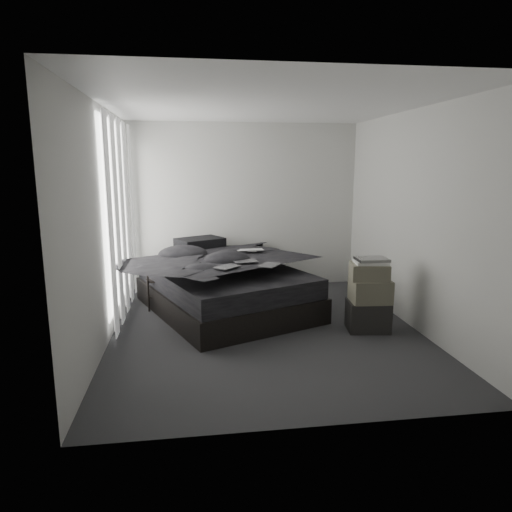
{
  "coord_description": "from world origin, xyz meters",
  "views": [
    {
      "loc": [
        -0.84,
        -5.14,
        1.95
      ],
      "look_at": [
        0.0,
        0.8,
        0.75
      ],
      "focal_mm": 32.0,
      "sensor_mm": 36.0,
      "label": 1
    }
  ],
  "objects": [
    {
      "name": "art_book_snake",
      "position": [
        1.23,
        -0.18,
        0.87
      ],
      "size": [
        0.37,
        0.3,
        0.03
      ],
      "primitive_type": "cube",
      "rotation": [
        0.0,
        0.0,
        -0.04
      ],
      "color": "silver",
      "rests_on": "art_book_white"
    },
    {
      "name": "comic_b",
      "position": [
        -0.19,
        0.44,
        0.85
      ],
      "size": [
        0.33,
        0.24,
        0.01
      ],
      "primitive_type": "cube",
      "rotation": [
        0.0,
        0.0,
        0.18
      ],
      "color": "black",
      "rests_on": "duvet"
    },
    {
      "name": "comic_a",
      "position": [
        -0.44,
        0.15,
        0.84
      ],
      "size": [
        0.35,
        0.34,
        0.01
      ],
      "primitive_type": "cube",
      "rotation": [
        0.0,
        0.0,
        0.77
      ],
      "color": "black",
      "rests_on": "duvet"
    },
    {
      "name": "duvet",
      "position": [
        -0.39,
        0.78,
        0.7
      ],
      "size": [
        2.36,
        2.5,
        0.27
      ],
      "primitive_type": "imported",
      "rotation": [
        0.0,
        0.0,
        0.39
      ],
      "color": "black",
      "rests_on": "mattress"
    },
    {
      "name": "laptop",
      "position": [
        -0.04,
        1.05,
        0.85
      ],
      "size": [
        0.39,
        0.27,
        0.03
      ],
      "primitive_type": "imported",
      "rotation": [
        0.0,
        0.0,
        0.08
      ],
      "color": "silver",
      "rests_on": "duvet"
    },
    {
      "name": "wall_left",
      "position": [
        -1.8,
        0.0,
        1.3
      ],
      "size": [
        0.01,
        4.2,
        2.6
      ],
      "primitive_type": "cube",
      "color": "beige",
      "rests_on": "ground"
    },
    {
      "name": "box_lower",
      "position": [
        1.22,
        -0.17,
        0.18
      ],
      "size": [
        0.53,
        0.44,
        0.36
      ],
      "primitive_type": "cube",
      "rotation": [
        0.0,
        0.0,
        -0.14
      ],
      "color": "black",
      "rests_on": "floor"
    },
    {
      "name": "wall_right",
      "position": [
        1.8,
        0.0,
        1.3
      ],
      "size": [
        0.01,
        4.2,
        2.6
      ],
      "primitive_type": "cube",
      "color": "beige",
      "rests_on": "ground"
    },
    {
      "name": "side_stand",
      "position": [
        -1.31,
        1.04,
        0.31
      ],
      "size": [
        0.35,
        0.35,
        0.62
      ],
      "primitive_type": "cylinder",
      "rotation": [
        0.0,
        0.0,
        -0.06
      ],
      "color": "black",
      "rests_on": "floor"
    },
    {
      "name": "pillow_upper",
      "position": [
        -0.73,
        1.66,
        0.8
      ],
      "size": [
        0.8,
        0.71,
        0.15
      ],
      "primitive_type": "cube",
      "rotation": [
        0.0,
        0.0,
        0.5
      ],
      "color": "black",
      "rests_on": "pillow_lower"
    },
    {
      "name": "papers",
      "position": [
        -1.3,
        1.03,
        0.62
      ],
      "size": [
        0.26,
        0.2,
        0.01
      ],
      "primitive_type": "cube",
      "rotation": [
        0.0,
        0.0,
        0.12
      ],
      "color": "white",
      "rests_on": "side_stand"
    },
    {
      "name": "bed",
      "position": [
        -0.41,
        0.84,
        0.16
      ],
      "size": [
        2.53,
        2.84,
        0.32
      ],
      "primitive_type": "cube",
      "rotation": [
        0.0,
        0.0,
        0.39
      ],
      "color": "black",
      "rests_on": "floor"
    },
    {
      "name": "box_mid",
      "position": [
        1.23,
        -0.18,
        0.49
      ],
      "size": [
        0.47,
        0.39,
        0.27
      ],
      "primitive_type": "cube",
      "rotation": [
        0.0,
        0.0,
        -0.07
      ],
      "color": "#5D5A49",
      "rests_on": "box_lower"
    },
    {
      "name": "floor",
      "position": [
        0.0,
        0.0,
        0.0
      ],
      "size": [
        3.6,
        4.2,
        0.01
      ],
      "primitive_type": "cube",
      "color": "#2E2E30",
      "rests_on": "ground"
    },
    {
      "name": "wall_front",
      "position": [
        0.0,
        -2.1,
        1.3
      ],
      "size": [
        3.6,
        0.01,
        2.6
      ],
      "primitive_type": "cube",
      "color": "beige",
      "rests_on": "ground"
    },
    {
      "name": "mattress",
      "position": [
        -0.41,
        0.84,
        0.44
      ],
      "size": [
        2.44,
        2.75,
        0.25
      ],
      "primitive_type": "cube",
      "rotation": [
        0.0,
        0.0,
        0.39
      ],
      "color": "black",
      "rests_on": "bed"
    },
    {
      "name": "floor_books",
      "position": [
        -1.06,
        0.88,
        0.07
      ],
      "size": [
        0.15,
        0.21,
        0.15
      ],
      "primitive_type": "cube",
      "rotation": [
        0.0,
        0.0,
        -0.01
      ],
      "color": "black",
      "rests_on": "floor"
    },
    {
      "name": "pillow_lower",
      "position": [
        -0.81,
        1.66,
        0.65
      ],
      "size": [
        0.83,
        0.71,
        0.16
      ],
      "primitive_type": "cube",
      "rotation": [
        0.0,
        0.0,
        0.39
      ],
      "color": "black",
      "rests_on": "mattress"
    },
    {
      "name": "wall_back",
      "position": [
        0.0,
        2.1,
        1.3
      ],
      "size": [
        3.6,
        0.01,
        2.6
      ],
      "primitive_type": "cube",
      "color": "beige",
      "rests_on": "ground"
    },
    {
      "name": "window_left",
      "position": [
        -1.78,
        0.9,
        1.35
      ],
      "size": [
        0.02,
        2.0,
        2.3
      ],
      "primitive_type": "cube",
      "color": "white",
      "rests_on": "wall_left"
    },
    {
      "name": "box_upper",
      "position": [
        1.21,
        -0.17,
        0.72
      ],
      "size": [
        0.49,
        0.42,
        0.19
      ],
      "primitive_type": "cube",
      "rotation": [
        0.0,
        0.0,
        -0.2
      ],
      "color": "#5D5A49",
      "rests_on": "box_mid"
    },
    {
      "name": "art_book_white",
      "position": [
        1.22,
        -0.17,
        0.83
      ],
      "size": [
        0.4,
        0.34,
        0.04
      ],
      "primitive_type": "cube",
      "rotation": [
        0.0,
        0.0,
        -0.14
      ],
      "color": "silver",
      "rests_on": "box_upper"
    },
    {
      "name": "curtain_left",
      "position": [
        -1.73,
        0.9,
        1.28
      ],
      "size": [
        0.06,
        2.12,
        2.48
      ],
      "primitive_type": "cube",
      "color": "white",
      "rests_on": "wall_left"
    },
    {
      "name": "ceiling",
      "position": [
        0.0,
        0.0,
        2.6
      ],
      "size": [
        3.6,
        4.2,
        0.01
      ],
      "primitive_type": "cube",
      "color": "white",
      "rests_on": "ground"
    },
    {
      "name": "comic_c",
      "position": [
        0.08,
        0.18,
        0.86
      ],
      "size": [
        0.32,
        0.35,
        0.01
      ],
      "primitive_type": "cube",
      "rotation": [
        0.0,
        0.0,
        1.0
      ],
      "color": "black",
      "rests_on": "duvet"
    }
  ]
}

